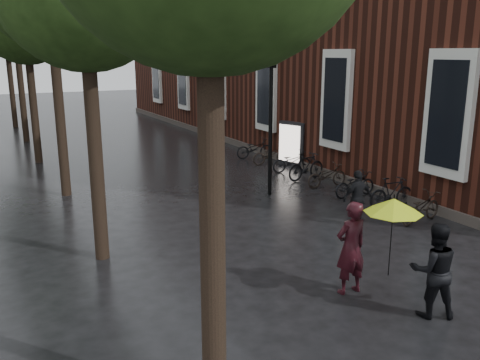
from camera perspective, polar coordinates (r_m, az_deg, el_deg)
brick_building at (r=29.26m, az=7.75°, el=16.60°), size 10.20×33.20×12.00m
street_trees at (r=20.49m, az=-22.05°, el=17.79°), size 4.33×34.03×8.91m
person_burgundy at (r=10.34m, az=12.34°, el=-7.44°), size 0.70×0.47×1.91m
person_black at (r=9.93m, az=20.92°, el=-9.41°), size 1.09×1.01×1.78m
lime_umbrella at (r=9.83m, az=16.86°, el=-2.79°), size 1.09×1.09×1.61m
pedestrian_walking at (r=14.42m, az=13.07°, el=-1.98°), size 0.94×0.45×1.56m
parked_bicycles at (r=19.02m, az=8.55°, el=1.11°), size 2.05×10.82×1.04m
ad_lightbox at (r=21.44m, az=5.87°, el=4.02°), size 0.29×1.25×1.88m
lamp_post at (r=16.75m, az=3.47°, el=7.57°), size 0.24×0.24×4.58m
cycle_sign at (r=23.00m, az=-19.56°, el=6.56°), size 0.16×0.54×2.98m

